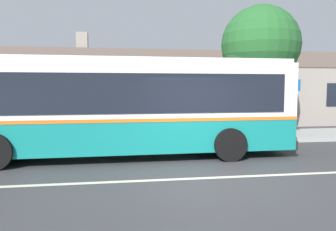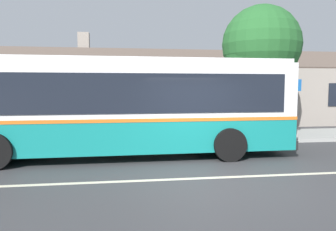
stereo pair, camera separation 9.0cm
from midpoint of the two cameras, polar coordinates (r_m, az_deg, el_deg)
name	(u,v)px [view 1 (the left image)]	position (r m, az deg, el deg)	size (l,w,h in m)	color
ground_plane	(210,178)	(8.18, 6.96, -10.74)	(300.00, 300.00, 0.00)	#38383A
sidewalk_far	(171,138)	(13.91, 0.26, -3.91)	(60.00, 3.00, 0.15)	#9E9E99
lane_divider_stripe	(210,178)	(8.18, 6.96, -10.71)	(60.00, 0.16, 0.01)	beige
community_building	(182,94)	(21.47, 2.38, 3.69)	(23.82, 8.09, 5.71)	gray
transit_bus	(112,105)	(10.50, -10.01, 1.84)	(11.38, 2.88, 3.07)	#147F7A
street_tree_primary	(258,48)	(15.66, 15.28, 11.29)	(3.53, 3.53, 5.91)	#4C3828
bus_stop_sign	(296,101)	(14.52, 21.17, 2.34)	(0.36, 0.07, 2.40)	gray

